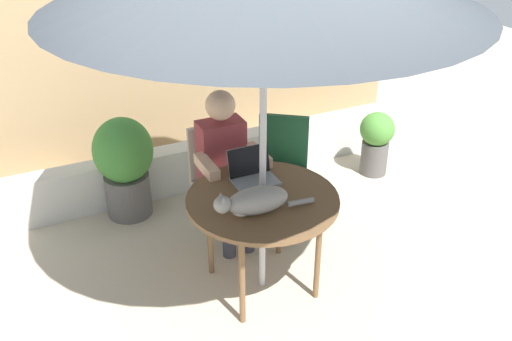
{
  "coord_description": "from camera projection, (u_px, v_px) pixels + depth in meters",
  "views": [
    {
      "loc": [
        -1.38,
        -2.78,
        2.67
      ],
      "look_at": [
        0.0,
        0.1,
        0.88
      ],
      "focal_mm": 39.43,
      "sensor_mm": 36.0,
      "label": 1
    }
  ],
  "objects": [
    {
      "name": "chair_occupied",
      "position": [
        218.0,
        172.0,
        4.38
      ],
      "size": [
        0.4,
        0.4,
        0.88
      ],
      "color": "#B2A899",
      "rests_on": "ground"
    },
    {
      "name": "patio_table",
      "position": [
        263.0,
        205.0,
        3.69
      ],
      "size": [
        1.01,
        1.01,
        0.73
      ],
      "color": "brown",
      "rests_on": "ground"
    },
    {
      "name": "cat",
      "position": [
        254.0,
        201.0,
        3.46
      ],
      "size": [
        0.65,
        0.22,
        0.17
      ],
      "color": "gray",
      "rests_on": "patio_table"
    },
    {
      "name": "potted_plant_by_chair",
      "position": [
        376.0,
        140.0,
        5.26
      ],
      "size": [
        0.32,
        0.32,
        0.62
      ],
      "color": "#595654",
      "rests_on": "ground"
    },
    {
      "name": "laptop",
      "position": [
        252.0,
        171.0,
        3.84
      ],
      "size": [
        0.3,
        0.25,
        0.21
      ],
      "color": "gray",
      "rests_on": "patio_table"
    },
    {
      "name": "ground_plane",
      "position": [
        262.0,
        284.0,
        4.01
      ],
      "size": [
        14.0,
        14.0,
        0.0
      ],
      "primitive_type": "plane",
      "color": "#BCAD93"
    },
    {
      "name": "person_seated",
      "position": [
        225.0,
        161.0,
        4.18
      ],
      "size": [
        0.48,
        0.48,
        1.22
      ],
      "color": "maroon",
      "rests_on": "ground"
    },
    {
      "name": "potted_plant_near_fence",
      "position": [
        125.0,
        163.0,
        4.58
      ],
      "size": [
        0.49,
        0.49,
        0.87
      ],
      "color": "#595654",
      "rests_on": "ground"
    },
    {
      "name": "chair_empty",
      "position": [
        281.0,
        162.0,
        4.53
      ],
      "size": [
        0.56,
        0.56,
        0.88
      ],
      "color": "#194C2D",
      "rests_on": "ground"
    },
    {
      "name": "fence_back",
      "position": [
        157.0,
        73.0,
        5.45
      ],
      "size": [
        5.31,
        0.08,
        1.66
      ],
      "primitive_type": "cube",
      "color": "tan",
      "rests_on": "ground"
    },
    {
      "name": "planter_wall_low",
      "position": [
        189.0,
        166.0,
        5.1
      ],
      "size": [
        4.78,
        0.2,
        0.42
      ],
      "primitive_type": "cube",
      "color": "beige",
      "rests_on": "ground"
    }
  ]
}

